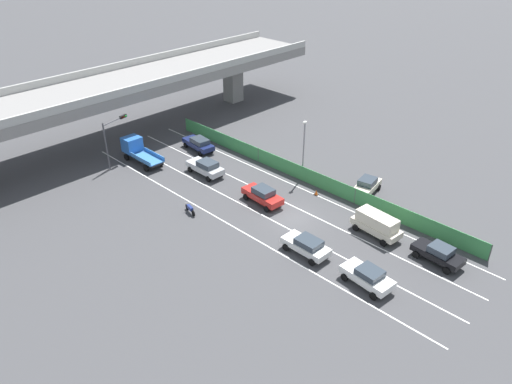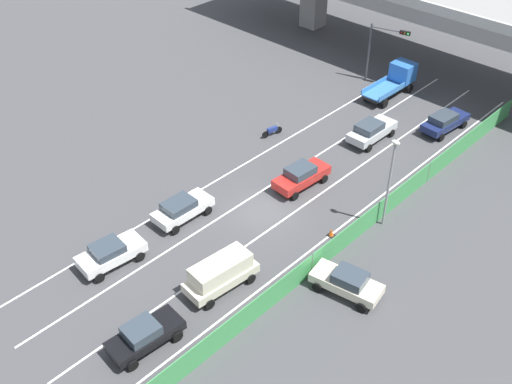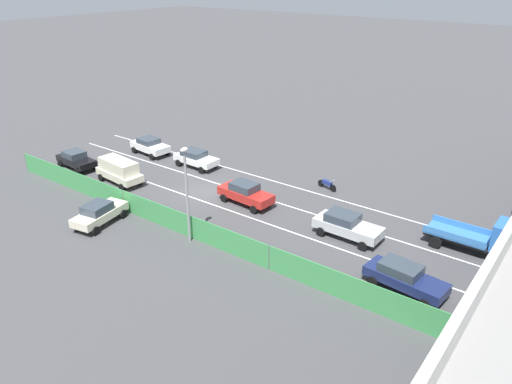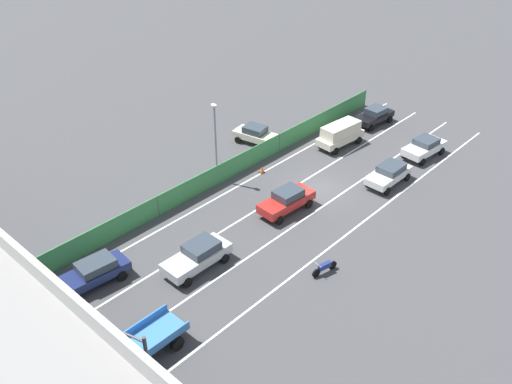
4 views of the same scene
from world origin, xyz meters
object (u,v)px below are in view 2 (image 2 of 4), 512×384
at_px(car_sedan_black, 144,335).
at_px(street_lamp, 390,175).
at_px(traffic_cone, 331,232).
at_px(car_hatchback_white, 182,208).
at_px(car_sedan_silver, 371,130).
at_px(traffic_light, 383,43).
at_px(flatbed_truck_blue, 397,79).
at_px(parked_sedan_cream, 347,282).
at_px(car_sedan_red, 301,175).
at_px(car_sedan_navy, 445,121).
at_px(car_sedan_white, 110,253).
at_px(car_van_cream, 221,273).
at_px(motorcycle, 272,131).

distance_m(car_sedan_black, street_lamp, 18.15).
bearing_deg(traffic_cone, car_hatchback_white, -146.43).
xyz_separation_m(street_lamp, traffic_cone, (-1.78, -3.38, -3.82)).
bearing_deg(car_sedan_black, car_sedan_silver, 97.37).
bearing_deg(car_sedan_silver, traffic_light, 121.10).
relative_size(car_hatchback_white, flatbed_truck_blue, 0.73).
height_order(car_hatchback_white, parked_sedan_cream, parked_sedan_cream).
relative_size(car_sedan_red, car_sedan_black, 1.07).
bearing_deg(car_sedan_navy, car_sedan_red, -104.13).
height_order(car_sedan_navy, traffic_light, traffic_light).
xyz_separation_m(car_sedan_black, traffic_light, (-8.86, 34.88, 3.05)).
distance_m(car_sedan_navy, car_hatchback_white, 23.71).
relative_size(car_sedan_black, street_lamp, 0.65).
xyz_separation_m(flatbed_truck_blue, traffic_light, (-2.31, 0.69, 2.61)).
xyz_separation_m(car_hatchback_white, flatbed_truck_blue, (0.26, 25.68, 0.44)).
bearing_deg(parked_sedan_cream, car_sedan_white, -146.25).
relative_size(car_hatchback_white, traffic_cone, 7.45).
relative_size(car_sedan_red, car_hatchback_white, 1.08).
xyz_separation_m(car_sedan_red, flatbed_truck_blue, (-3.19, 17.21, 0.38)).
height_order(car_van_cream, car_sedan_navy, car_van_cream).
distance_m(car_sedan_silver, street_lamp, 11.10).
height_order(flatbed_truck_blue, motorcycle, flatbed_truck_blue).
bearing_deg(car_sedan_black, car_sedan_navy, 89.62).
bearing_deg(car_sedan_navy, car_sedan_silver, -122.98).
xyz_separation_m(car_sedan_red, street_lamp, (6.83, 0.54, 3.15)).
bearing_deg(traffic_light, car_hatchback_white, -85.55).
height_order(car_van_cream, car_sedan_silver, car_van_cream).
bearing_deg(traffic_light, car_sedan_white, -86.08).
height_order(traffic_light, traffic_cone, traffic_light).
xyz_separation_m(car_sedan_silver, car_sedan_navy, (3.54, 5.45, -0.03)).
height_order(car_sedan_navy, street_lamp, street_lamp).
relative_size(car_sedan_white, motorcycle, 2.28).
distance_m(traffic_light, traffic_cone, 23.55).
bearing_deg(car_sedan_black, car_sedan_white, 159.03).
bearing_deg(car_sedan_white, car_sedan_navy, 76.55).
height_order(car_sedan_navy, traffic_cone, car_sedan_navy).
height_order(parked_sedan_cream, traffic_light, traffic_light).
bearing_deg(car_sedan_red, traffic_light, 107.08).
relative_size(car_van_cream, car_sedan_navy, 0.99).
distance_m(car_van_cream, motorcycle, 17.59).
xyz_separation_m(car_sedan_silver, traffic_cone, (5.01, -11.57, -0.67)).
height_order(car_sedan_silver, traffic_cone, car_sedan_silver).
bearing_deg(car_sedan_silver, parked_sedan_cream, -59.50).
bearing_deg(traffic_light, flatbed_truck_blue, -16.54).
relative_size(car_sedan_white, flatbed_truck_blue, 0.74).
bearing_deg(car_sedan_white, parked_sedan_cream, 33.75).
distance_m(motorcycle, traffic_cone, 13.07).
bearing_deg(car_sedan_red, motorcycle, 149.27).
distance_m(car_van_cream, car_hatchback_white, 7.13).
bearing_deg(car_sedan_red, traffic_cone, -29.36).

